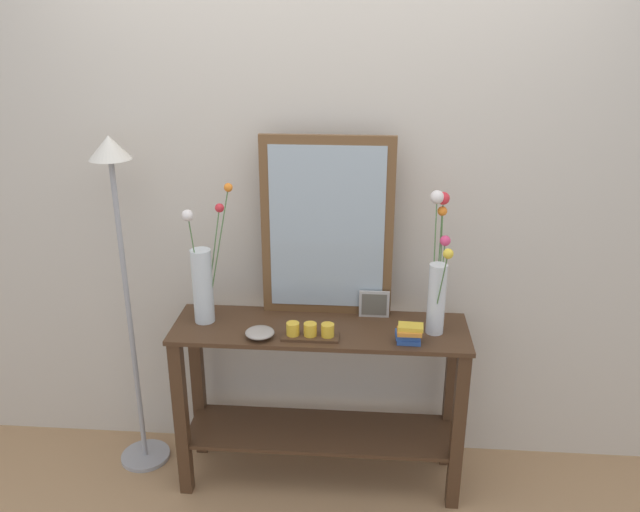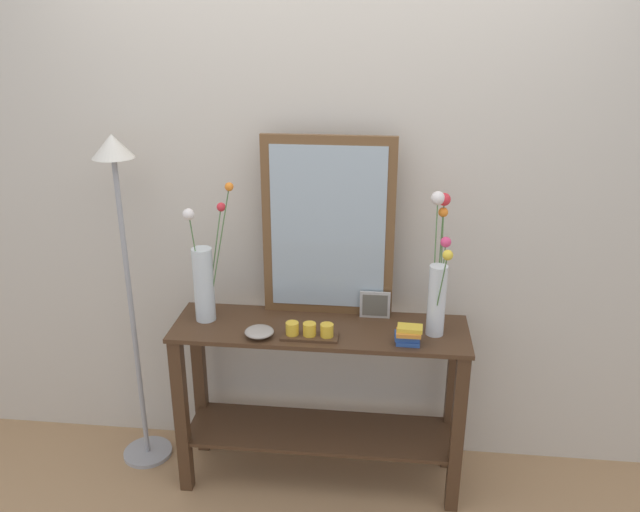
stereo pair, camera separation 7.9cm
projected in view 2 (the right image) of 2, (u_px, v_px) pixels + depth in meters
The scene contains 11 objects.
ground_plane at pixel (320, 477), 3.12m from camera, with size 7.00×6.00×0.02m, color #A87F56.
wall_back at pixel (327, 189), 2.92m from camera, with size 6.40×0.08×2.70m, color beige.
console_table at pixel (320, 387), 2.94m from camera, with size 1.30×0.37×0.80m.
mirror_leaning at pixel (328, 228), 2.83m from camera, with size 0.58×0.03×0.82m.
tall_vase_left at pixel (204, 279), 2.83m from camera, with size 0.20×0.20×0.64m.
vase_right at pixel (438, 280), 2.70m from camera, with size 0.09×0.23×0.61m.
candle_tray at pixel (310, 332), 2.73m from camera, with size 0.24×0.09×0.07m.
picture_frame_small at pixel (375, 305), 2.90m from camera, with size 0.14×0.01×0.13m.
decorative_bowl at pixel (259, 332), 2.74m from camera, with size 0.13×0.13×0.04m.
book_stack at pixel (408, 335), 2.67m from camera, with size 0.12×0.09×0.08m.
floor_lamp at pixel (125, 252), 2.88m from camera, with size 0.24×0.24×1.62m.
Camera 2 is at (0.28, -2.51, 2.11)m, focal length 36.18 mm.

